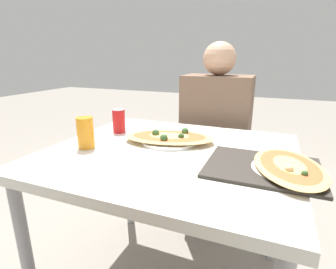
% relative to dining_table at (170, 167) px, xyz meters
% --- Properties ---
extents(dining_table, '(1.04, 0.92, 0.75)m').
position_rel_dining_table_xyz_m(dining_table, '(0.00, 0.00, 0.00)').
color(dining_table, silver).
rests_on(dining_table, ground_plane).
extents(chair_far_seated, '(0.40, 0.40, 0.88)m').
position_rel_dining_table_xyz_m(chair_far_seated, '(0.05, 0.79, -0.16)').
color(chair_far_seated, '#3F2D1E').
rests_on(chair_far_seated, ground_plane).
extents(person_seated, '(0.43, 0.29, 1.23)m').
position_rel_dining_table_xyz_m(person_seated, '(0.05, 0.68, 0.06)').
color(person_seated, '#2D2D38').
rests_on(person_seated, ground_plane).
extents(pizza_main, '(0.46, 0.32, 0.06)m').
position_rel_dining_table_xyz_m(pizza_main, '(-0.05, 0.10, 0.10)').
color(pizza_main, white).
rests_on(pizza_main, dining_table).
extents(soda_can, '(0.07, 0.07, 0.12)m').
position_rel_dining_table_xyz_m(soda_can, '(-0.36, 0.16, 0.14)').
color(soda_can, red).
rests_on(soda_can, dining_table).
extents(drink_glass, '(0.07, 0.07, 0.14)m').
position_rel_dining_table_xyz_m(drink_glass, '(-0.36, -0.11, 0.15)').
color(drink_glass, orange).
rests_on(drink_glass, dining_table).
extents(serving_tray, '(0.40, 0.32, 0.01)m').
position_rel_dining_table_xyz_m(serving_tray, '(0.38, -0.06, 0.08)').
color(serving_tray, '#332D28').
rests_on(serving_tray, dining_table).
extents(pizza_second, '(0.31, 0.42, 0.05)m').
position_rel_dining_table_xyz_m(pizza_second, '(0.47, -0.06, 0.10)').
color(pizza_second, white).
rests_on(pizza_second, dining_table).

